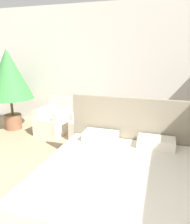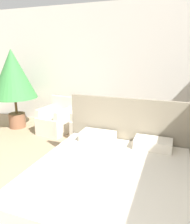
{
  "view_description": "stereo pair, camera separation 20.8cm",
  "coord_description": "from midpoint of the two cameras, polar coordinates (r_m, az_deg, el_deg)",
  "views": [
    {
      "loc": [
        1.17,
        -0.98,
        1.82
      ],
      "look_at": [
        -0.01,
        2.78,
        0.73
      ],
      "focal_mm": 35.0,
      "sensor_mm": 36.0,
      "label": 1
    },
    {
      "loc": [
        1.37,
        -0.92,
        1.82
      ],
      "look_at": [
        -0.01,
        2.78,
        0.73
      ],
      "focal_mm": 35.0,
      "sensor_mm": 36.0,
      "label": 2
    }
  ],
  "objects": [
    {
      "name": "bed",
      "position": [
        2.81,
        3.55,
        -17.95
      ],
      "size": [
        1.88,
        2.02,
        1.15
      ],
      "color": "#8C7A5B",
      "rests_on": "ground_plane"
    },
    {
      "name": "potted_palm",
      "position": [
        5.52,
        -22.66,
        8.61
      ],
      "size": [
        1.07,
        1.07,
        1.9
      ],
      "color": "brown",
      "rests_on": "ground_plane"
    },
    {
      "name": "armchair_near_window_right",
      "position": [
        4.79,
        -2.84,
        -3.64
      ],
      "size": [
        0.69,
        0.77,
        0.81
      ],
      "rotation": [
        0.0,
        0.0,
        -0.13
      ],
      "color": "beige",
      "rests_on": "ground_plane"
    },
    {
      "name": "wall_back",
      "position": [
        5.23,
        3.47,
        11.31
      ],
      "size": [
        10.0,
        0.06,
        2.9
      ],
      "color": "silver",
      "rests_on": "ground_plane"
    },
    {
      "name": "armchair_near_window_left",
      "position": [
        5.14,
        -11.97,
        -2.62
      ],
      "size": [
        0.68,
        0.77,
        0.81
      ],
      "rotation": [
        0.0,
        0.0,
        -0.11
      ],
      "color": "beige",
      "rests_on": "ground_plane"
    }
  ]
}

